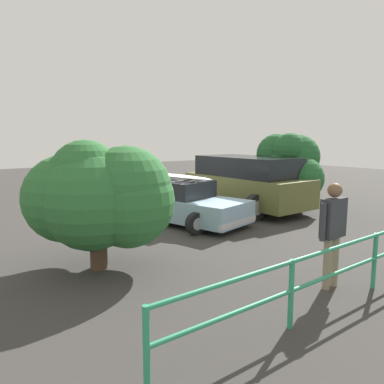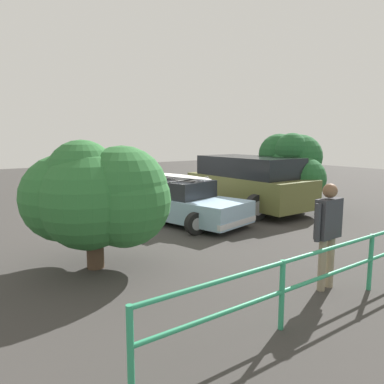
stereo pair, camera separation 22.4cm
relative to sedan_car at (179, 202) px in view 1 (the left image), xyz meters
name	(u,v)px [view 1 (the left image)]	position (x,y,z in m)	size (l,w,h in m)	color
ground_plane	(175,218)	(-0.18, -0.46, -0.59)	(44.00, 44.00, 0.02)	#383533
sedan_car	(179,202)	(0.00, 0.00, 0.00)	(2.76, 4.36, 1.50)	#8CADC6
suv_car	(246,182)	(-2.85, -0.14, 0.35)	(2.76, 4.58, 1.80)	brown
person_bystander	(333,226)	(0.70, 5.43, 0.46)	(0.67, 0.23, 1.73)	gray
bush_near_left	(101,197)	(3.33, 2.34, 0.77)	(2.59, 2.41, 2.41)	#4C3828
bush_near_right	(292,162)	(-4.23, 0.61, 1.01)	(1.89, 2.72, 2.58)	#4C3828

